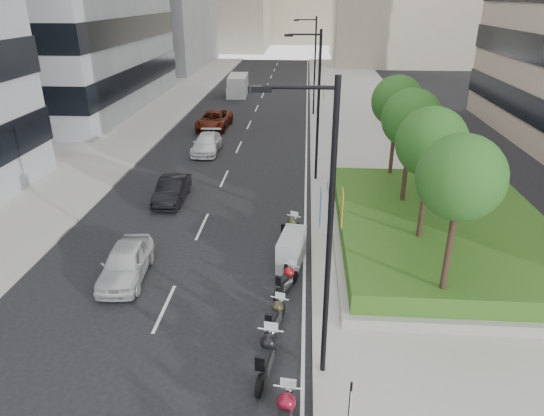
# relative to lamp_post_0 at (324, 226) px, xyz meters

# --- Properties ---
(ground) EXTENTS (160.00, 160.00, 0.00)m
(ground) POSITION_rel_lamp_post_0_xyz_m (-4.14, -1.00, -5.07)
(ground) COLOR black
(ground) RESTS_ON ground
(sidewalk_right) EXTENTS (10.00, 100.00, 0.15)m
(sidewalk_right) POSITION_rel_lamp_post_0_xyz_m (4.86, 29.00, -4.99)
(sidewalk_right) COLOR #9E9B93
(sidewalk_right) RESTS_ON ground
(sidewalk_left) EXTENTS (8.00, 100.00, 0.15)m
(sidewalk_left) POSITION_rel_lamp_post_0_xyz_m (-16.14, 29.00, -4.99)
(sidewalk_left) COLOR #9E9B93
(sidewalk_left) RESTS_ON ground
(lane_edge) EXTENTS (0.12, 100.00, 0.01)m
(lane_edge) POSITION_rel_lamp_post_0_xyz_m (-0.44, 29.00, -5.06)
(lane_edge) COLOR silver
(lane_edge) RESTS_ON ground
(lane_centre) EXTENTS (0.12, 100.00, 0.01)m
(lane_centre) POSITION_rel_lamp_post_0_xyz_m (-5.64, 29.00, -5.06)
(lane_centre) COLOR silver
(lane_centre) RESTS_ON ground
(planter) EXTENTS (10.00, 14.00, 0.40)m
(planter) POSITION_rel_lamp_post_0_xyz_m (5.86, 9.00, -4.72)
(planter) COLOR gray
(planter) RESTS_ON sidewalk_right
(hedge) EXTENTS (9.40, 13.40, 0.80)m
(hedge) POSITION_rel_lamp_post_0_xyz_m (5.86, 9.00, -4.12)
(hedge) COLOR #214F16
(hedge) RESTS_ON planter
(tree_0) EXTENTS (2.80, 2.80, 6.30)m
(tree_0) POSITION_rel_lamp_post_0_xyz_m (4.36, 3.00, 0.36)
(tree_0) COLOR #332319
(tree_0) RESTS_ON planter
(tree_1) EXTENTS (2.80, 2.80, 6.30)m
(tree_1) POSITION_rel_lamp_post_0_xyz_m (4.36, 7.00, 0.36)
(tree_1) COLOR #332319
(tree_1) RESTS_ON planter
(tree_2) EXTENTS (2.80, 2.80, 6.30)m
(tree_2) POSITION_rel_lamp_post_0_xyz_m (4.36, 11.00, 0.36)
(tree_2) COLOR #332319
(tree_2) RESTS_ON planter
(tree_3) EXTENTS (2.80, 2.80, 6.30)m
(tree_3) POSITION_rel_lamp_post_0_xyz_m (4.36, 15.00, 0.36)
(tree_3) COLOR #332319
(tree_3) RESTS_ON planter
(lamp_post_0) EXTENTS (2.34, 0.45, 9.00)m
(lamp_post_0) POSITION_rel_lamp_post_0_xyz_m (0.00, 0.00, 0.00)
(lamp_post_0) COLOR black
(lamp_post_0) RESTS_ON ground
(lamp_post_1) EXTENTS (2.34, 0.45, 9.00)m
(lamp_post_1) POSITION_rel_lamp_post_0_xyz_m (0.00, 17.00, 0.00)
(lamp_post_1) COLOR black
(lamp_post_1) RESTS_ON ground
(lamp_post_2) EXTENTS (2.34, 0.45, 9.00)m
(lamp_post_2) POSITION_rel_lamp_post_0_xyz_m (0.00, 35.00, 0.00)
(lamp_post_2) COLOR black
(lamp_post_2) RESTS_ON ground
(parking_sign) EXTENTS (0.06, 0.32, 2.50)m
(parking_sign) POSITION_rel_lamp_post_0_xyz_m (0.66, -3.00, -3.61)
(parking_sign) COLOR black
(parking_sign) RESTS_ON ground
(motorcycle_2) EXTENTS (0.82, 2.45, 1.22)m
(motorcycle_2) POSITION_rel_lamp_post_0_xyz_m (-1.56, -0.10, -4.41)
(motorcycle_2) COLOR black
(motorcycle_2) RESTS_ON ground
(motorcycle_3) EXTENTS (0.79, 1.98, 1.01)m
(motorcycle_3) POSITION_rel_lamp_post_0_xyz_m (-1.43, 2.06, -4.53)
(motorcycle_3) COLOR black
(motorcycle_3) RESTS_ON ground
(motorcycle_4) EXTENTS (0.96, 1.82, 0.97)m
(motorcycle_4) POSITION_rel_lamp_post_0_xyz_m (-1.15, 4.44, -4.55)
(motorcycle_4) COLOR black
(motorcycle_4) RESTS_ON ground
(motorcycle_5) EXTENTS (1.27, 2.39, 1.38)m
(motorcycle_5) POSITION_rel_lamp_post_0_xyz_m (-1.03, 6.61, -4.38)
(motorcycle_5) COLOR black
(motorcycle_5) RESTS_ON ground
(motorcycle_6) EXTENTS (0.96, 2.05, 1.07)m
(motorcycle_6) POSITION_rel_lamp_post_0_xyz_m (-1.17, 8.84, -4.49)
(motorcycle_6) COLOR black
(motorcycle_6) RESTS_ON ground
(car_a) EXTENTS (1.99, 4.26, 1.41)m
(car_a) POSITION_rel_lamp_post_0_xyz_m (-7.75, 5.02, -4.36)
(car_a) COLOR silver
(car_a) RESTS_ON ground
(car_b) EXTENTS (1.48, 4.07, 1.33)m
(car_b) POSITION_rel_lamp_post_0_xyz_m (-7.98, 13.19, -4.40)
(car_b) COLOR black
(car_b) RESTS_ON ground
(car_c) EXTENTS (1.94, 4.59, 1.32)m
(car_c) POSITION_rel_lamp_post_0_xyz_m (-7.81, 22.54, -4.41)
(car_c) COLOR white
(car_c) RESTS_ON ground
(car_d) EXTENTS (2.72, 5.46, 1.49)m
(car_d) POSITION_rel_lamp_post_0_xyz_m (-8.53, 29.54, -4.32)
(car_d) COLOR #58160A
(car_d) RESTS_ON ground
(delivery_van) EXTENTS (2.34, 5.52, 2.27)m
(delivery_van) POSITION_rel_lamp_post_0_xyz_m (-8.48, 44.71, -4.00)
(delivery_van) COLOR silver
(delivery_van) RESTS_ON ground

